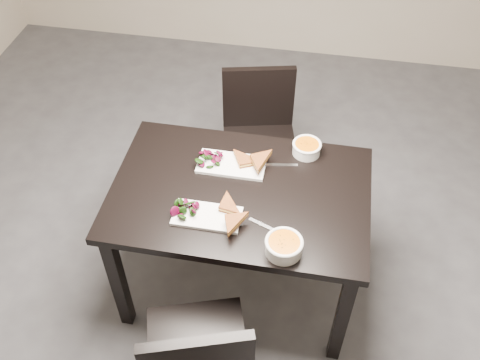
{
  "coord_description": "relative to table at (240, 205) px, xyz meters",
  "views": [
    {
      "loc": [
        0.24,
        -1.57,
        2.58
      ],
      "look_at": [
        -0.07,
        0.1,
        0.82
      ],
      "focal_mm": 40.32,
      "sensor_mm": 36.0,
      "label": 1
    }
  ],
  "objects": [
    {
      "name": "salad_far",
      "position": [
        -0.17,
        0.15,
        0.14
      ],
      "size": [
        0.1,
        0.09,
        0.04
      ],
      "primitive_type": null,
      "color": "black",
      "rests_on": "plate_far"
    },
    {
      "name": "sandwich_far",
      "position": [
        -0.0,
        0.14,
        0.14
      ],
      "size": [
        0.2,
        0.18,
        0.05
      ],
      "primitive_type": null,
      "rotation": [
        0.0,
        0.0,
        0.45
      ],
      "color": "#A25622",
      "rests_on": "plate_far"
    },
    {
      "name": "salad_near",
      "position": [
        -0.21,
        -0.19,
        0.13
      ],
      "size": [
        0.09,
        0.08,
        0.04
      ],
      "primitive_type": null,
      "color": "black",
      "rests_on": "plate_near"
    },
    {
      "name": "table",
      "position": [
        0.0,
        0.0,
        0.0
      ],
      "size": [
        1.2,
        0.8,
        0.75
      ],
      "color": "black",
      "rests_on": "ground"
    },
    {
      "name": "plate_near",
      "position": [
        -0.11,
        -0.19,
        0.11
      ],
      "size": [
        0.3,
        0.15,
        0.02
      ],
      "primitive_type": "cube",
      "color": "white",
      "rests_on": "table"
    },
    {
      "name": "cutlery_far",
      "position": [
        0.16,
        0.2,
        0.1
      ],
      "size": [
        0.18,
        0.04,
        0.0
      ],
      "primitive_type": "cube",
      "rotation": [
        0.0,
        0.0,
        0.15
      ],
      "color": "silver",
      "rests_on": "table"
    },
    {
      "name": "sandwich_near",
      "position": [
        -0.05,
        -0.17,
        0.14
      ],
      "size": [
        0.17,
        0.14,
        0.05
      ],
      "primitive_type": null,
      "rotation": [
        0.0,
        0.0,
        -0.17
      ],
      "color": "#A25622",
      "rests_on": "plate_near"
    },
    {
      "name": "plate_far",
      "position": [
        -0.07,
        0.15,
        0.11
      ],
      "size": [
        0.33,
        0.16,
        0.02
      ],
      "primitive_type": "cube",
      "color": "white",
      "rests_on": "table"
    },
    {
      "name": "soup_bowl_far",
      "position": [
        0.28,
        0.31,
        0.14
      ],
      "size": [
        0.14,
        0.14,
        0.06
      ],
      "color": "white",
      "rests_on": "table"
    },
    {
      "name": "chair_near",
      "position": [
        -0.04,
        -0.72,
        -0.17
      ],
      "size": [
        0.53,
        0.53,
        0.85
      ],
      "rotation": [
        0.0,
        0.0,
        0.31
      ],
      "color": "black",
      "rests_on": "ground"
    },
    {
      "name": "soup_bowl_near",
      "position": [
        0.24,
        -0.31,
        0.14
      ],
      "size": [
        0.16,
        0.16,
        0.07
      ],
      "color": "white",
      "rests_on": "table"
    },
    {
      "name": "ground",
      "position": [
        0.07,
        -0.1,
        -0.65
      ],
      "size": [
        5.0,
        5.0,
        0.0
      ],
      "primitive_type": "plane",
      "color": "#47474C",
      "rests_on": "ground"
    },
    {
      "name": "chair_far",
      "position": [
        -0.02,
        0.73,
        -0.17
      ],
      "size": [
        0.5,
        0.5,
        0.85
      ],
      "rotation": [
        0.0,
        0.0,
        0.23
      ],
      "color": "black",
      "rests_on": "ground"
    },
    {
      "name": "cutlery_near",
      "position": [
        0.15,
        -0.19,
        0.1
      ],
      "size": [
        0.17,
        0.08,
        0.0
      ],
      "primitive_type": "cube",
      "rotation": [
        0.0,
        0.0,
        -0.38
      ],
      "color": "silver",
      "rests_on": "table"
    }
  ]
}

